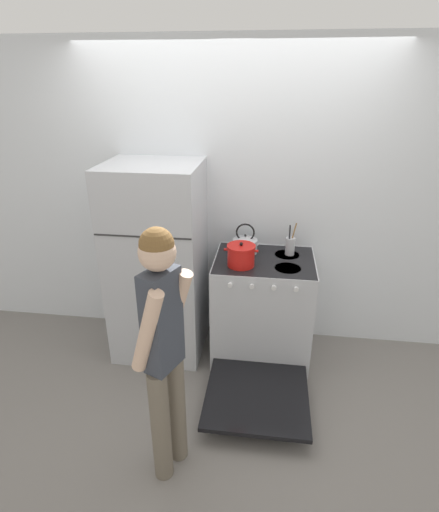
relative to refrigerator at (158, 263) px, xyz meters
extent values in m
plane|color=slate|center=(0.59, 0.33, -0.83)|extent=(14.00, 14.00, 0.00)
cube|color=silver|center=(0.59, 0.36, 0.45)|extent=(10.00, 0.06, 2.55)
cube|color=#B7BABF|center=(0.00, 0.00, 0.00)|extent=(0.74, 0.66, 1.66)
cube|color=#2D2D2D|center=(0.00, -0.33, 0.36)|extent=(0.73, 0.01, 0.01)
cylinder|color=#B2B5BA|center=(0.23, -0.35, -0.10)|extent=(0.02, 0.02, 0.53)
cube|color=silver|center=(0.89, 0.01, -0.38)|extent=(0.81, 0.64, 0.90)
cube|color=black|center=(0.89, 0.01, 0.07)|extent=(0.79, 0.63, 0.02)
cube|color=black|center=(0.89, -0.28, -0.39)|extent=(0.71, 0.05, 0.68)
cylinder|color=black|center=(0.70, -0.12, 0.07)|extent=(0.20, 0.20, 0.01)
cylinder|color=black|center=(1.07, -0.12, 0.07)|extent=(0.20, 0.20, 0.01)
cylinder|color=black|center=(0.70, 0.14, 0.07)|extent=(0.20, 0.20, 0.01)
cylinder|color=black|center=(1.07, 0.14, 0.07)|extent=(0.20, 0.20, 0.01)
cylinder|color=silver|center=(0.64, -0.32, 0.01)|extent=(0.04, 0.02, 0.04)
cylinder|color=silver|center=(0.81, -0.32, 0.01)|extent=(0.04, 0.02, 0.04)
cylinder|color=silver|center=(0.97, -0.32, 0.01)|extent=(0.04, 0.02, 0.04)
cylinder|color=silver|center=(1.13, -0.32, 0.01)|extent=(0.04, 0.02, 0.04)
cube|color=black|center=(0.89, -0.67, -0.71)|extent=(0.75, 0.72, 0.04)
cube|color=#99999E|center=(0.89, -0.07, -0.42)|extent=(0.67, 0.35, 0.01)
cylinder|color=red|center=(0.70, -0.12, 0.15)|extent=(0.21, 0.21, 0.15)
cylinder|color=red|center=(0.70, -0.12, 0.24)|extent=(0.22, 0.22, 0.02)
sphere|color=black|center=(0.70, -0.12, 0.26)|extent=(0.03, 0.03, 0.03)
cylinder|color=red|center=(0.59, -0.12, 0.20)|extent=(0.03, 0.02, 0.02)
cylinder|color=red|center=(0.82, -0.12, 0.20)|extent=(0.03, 0.02, 0.02)
cylinder|color=silver|center=(0.72, 0.14, 0.13)|extent=(0.20, 0.20, 0.11)
cone|color=silver|center=(0.72, 0.14, 0.20)|extent=(0.19, 0.19, 0.03)
sphere|color=black|center=(0.72, 0.14, 0.23)|extent=(0.02, 0.02, 0.02)
cone|color=silver|center=(0.81, 0.14, 0.14)|extent=(0.11, 0.03, 0.09)
torus|color=black|center=(0.72, 0.14, 0.25)|extent=(0.16, 0.01, 0.16)
cylinder|color=#B7BABF|center=(1.09, 0.15, 0.15)|extent=(0.08, 0.08, 0.15)
cylinder|color=#9E7547|center=(1.10, 0.15, 0.23)|extent=(0.06, 0.01, 0.24)
cylinder|color=#232326|center=(1.08, 0.13, 0.23)|extent=(0.02, 0.05, 0.24)
cylinder|color=#B2B5BA|center=(1.08, 0.15, 0.21)|extent=(0.03, 0.03, 0.21)
cylinder|color=#6B6051|center=(0.34, -1.27, -0.44)|extent=(0.11, 0.11, 0.78)
cylinder|color=#6B6051|center=(0.40, -1.13, -0.44)|extent=(0.11, 0.11, 0.78)
cube|color=#383D47|center=(0.37, -1.20, 0.25)|extent=(0.20, 0.25, 0.59)
cylinder|color=beige|center=(0.33, -1.31, 0.25)|extent=(0.25, 0.16, 0.52)
cylinder|color=beige|center=(0.42, -1.09, 0.25)|extent=(0.25, 0.16, 0.52)
sphere|color=beige|center=(0.37, -1.20, 0.64)|extent=(0.19, 0.19, 0.19)
sphere|color=brown|center=(0.37, -1.20, 0.69)|extent=(0.17, 0.17, 0.17)
camera|label=1|loc=(0.91, -2.92, 1.43)|focal=28.00mm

